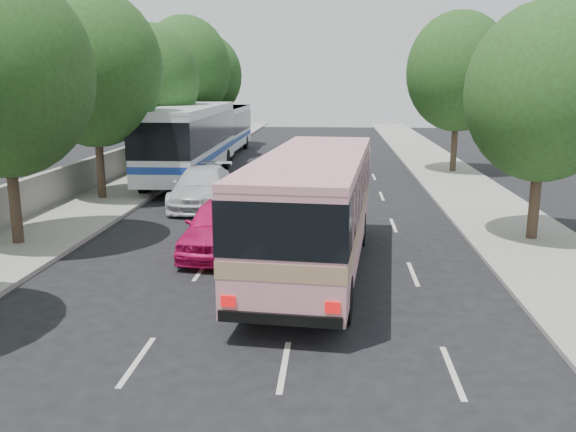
# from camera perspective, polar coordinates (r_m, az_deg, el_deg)

# --- Properties ---
(ground) EXTENTS (120.00, 120.00, 0.00)m
(ground) POSITION_cam_1_polar(r_m,az_deg,el_deg) (14.02, -3.83, -10.09)
(ground) COLOR black
(ground) RESTS_ON ground
(sidewalk_left) EXTENTS (4.00, 90.00, 0.15)m
(sidewalk_left) POSITION_cam_1_polar(r_m,az_deg,el_deg) (34.81, -13.12, 3.45)
(sidewalk_left) COLOR #9E998E
(sidewalk_left) RESTS_ON ground
(sidewalk_right) EXTENTS (4.00, 90.00, 0.12)m
(sidewalk_right) POSITION_cam_1_polar(r_m,az_deg,el_deg) (33.88, 15.53, 3.05)
(sidewalk_right) COLOR #9E998E
(sidewalk_right) RESTS_ON ground
(low_wall) EXTENTS (0.30, 90.00, 1.50)m
(low_wall) POSITION_cam_1_polar(r_m,az_deg,el_deg) (35.28, -15.99, 4.76)
(low_wall) COLOR #9E998E
(low_wall) RESTS_ON sidewalk_left
(tree_left_b) EXTENTS (5.70, 5.70, 8.88)m
(tree_left_b) POSITION_cam_1_polar(r_m,az_deg,el_deg) (21.40, -25.14, 12.55)
(tree_left_b) COLOR #38281E
(tree_left_b) RESTS_ON ground
(tree_left_c) EXTENTS (6.00, 6.00, 9.35)m
(tree_left_c) POSITION_cam_1_polar(r_m,az_deg,el_deg) (28.74, -17.64, 13.45)
(tree_left_c) COLOR #38281E
(tree_left_c) RESTS_ON ground
(tree_left_d) EXTENTS (5.52, 5.52, 8.60)m
(tree_left_d) POSITION_cam_1_polar(r_m,az_deg,el_deg) (36.27, -12.68, 12.65)
(tree_left_d) COLOR #38281E
(tree_left_d) RESTS_ON ground
(tree_left_e) EXTENTS (6.30, 6.30, 9.82)m
(tree_left_e) POSITION_cam_1_polar(r_m,az_deg,el_deg) (43.98, -9.52, 13.75)
(tree_left_e) COLOR #38281E
(tree_left_e) RESTS_ON ground
(tree_left_f) EXTENTS (5.88, 5.88, 9.16)m
(tree_left_f) POSITION_cam_1_polar(r_m,az_deg,el_deg) (51.82, -7.59, 13.13)
(tree_left_f) COLOR #38281E
(tree_left_f) RESTS_ON ground
(tree_right_near) EXTENTS (5.10, 5.10, 7.95)m
(tree_right_near) POSITION_cam_1_polar(r_m,az_deg,el_deg) (21.86, 23.14, 11.08)
(tree_right_near) COLOR #38281E
(tree_right_near) RESTS_ON ground
(tree_right_far) EXTENTS (6.00, 6.00, 9.35)m
(tree_right_far) POSITION_cam_1_polar(r_m,az_deg,el_deg) (37.45, 15.81, 13.22)
(tree_right_far) COLOR #38281E
(tree_right_far) RESTS_ON ground
(pink_bus) EXTENTS (3.69, 10.88, 3.41)m
(pink_bus) POSITION_cam_1_polar(r_m,az_deg,el_deg) (17.12, 2.42, 1.53)
(pink_bus) COLOR #D48892
(pink_bus) RESTS_ON ground
(pink_taxi) EXTENTS (2.21, 5.12, 1.72)m
(pink_taxi) POSITION_cam_1_polar(r_m,az_deg,el_deg) (19.56, -6.22, -0.91)
(pink_taxi) COLOR #D91261
(pink_taxi) RESTS_ON ground
(white_pickup) EXTENTS (2.64, 5.88, 1.67)m
(white_pickup) POSITION_cam_1_polar(r_m,az_deg,el_deg) (26.93, -8.02, 2.70)
(white_pickup) COLOR silver
(white_pickup) RESTS_ON ground
(tour_coach_front) EXTENTS (3.20, 13.57, 4.04)m
(tour_coach_front) POSITION_cam_1_polar(r_m,az_deg,el_deg) (34.11, -9.16, 7.43)
(tour_coach_front) COLOR silver
(tour_coach_front) RESTS_ON ground
(tour_coach_rear) EXTENTS (2.57, 11.54, 3.45)m
(tour_coach_rear) POSITION_cam_1_polar(r_m,az_deg,el_deg) (46.09, -5.99, 8.36)
(tour_coach_rear) COLOR silver
(tour_coach_rear) RESTS_ON ground
(taxi_roof_sign) EXTENTS (0.56, 0.20, 0.18)m
(taxi_roof_sign) POSITION_cam_1_polar(r_m,az_deg,el_deg) (19.36, -6.29, 1.82)
(taxi_roof_sign) COLOR silver
(taxi_roof_sign) RESTS_ON pink_taxi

